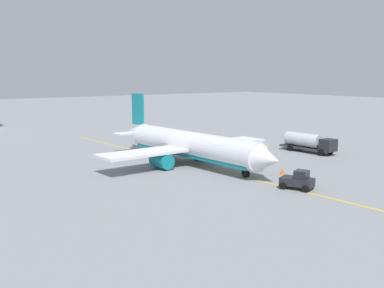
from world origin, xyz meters
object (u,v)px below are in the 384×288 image
airplane (190,146)px  pushback_tug (298,180)px  refueling_worker (266,149)px  fuel_tanker (308,142)px  safety_cone_nose (282,171)px

airplane → pushback_tug: airplane is taller
refueling_worker → airplane: bearing=-91.3°
pushback_tug → fuel_tanker: bearing=126.7°
airplane → safety_cone_nose: 14.05m
airplane → fuel_tanker: (3.67, 21.83, -0.99)m
airplane → refueling_worker: 15.43m
fuel_tanker → pushback_tug: fuel_tanker is taller
safety_cone_nose → airplane: bearing=-155.5°
safety_cone_nose → refueling_worker: bearing=142.0°
airplane → refueling_worker: bearing=88.7°
fuel_tanker → safety_cone_nose: (8.95, -16.10, -1.35)m
fuel_tanker → safety_cone_nose: size_ratio=13.61×
airplane → pushback_tug: bearing=3.8°
fuel_tanker → airplane: bearing=-99.5°
airplane → refueling_worker: size_ratio=19.76×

